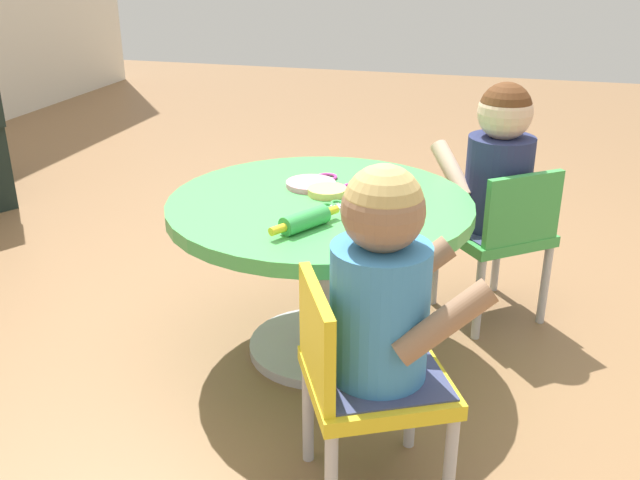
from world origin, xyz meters
TOP-DOWN VIEW (x-y plane):
  - ground_plane at (0.00, 0.00)m, footprint 10.00×10.00m
  - craft_table at (0.00, 0.00)m, footprint 0.88×0.88m
  - child_chair_left at (-0.57, -0.25)m, footprint 0.40×0.40m
  - seated_child_left at (-0.55, -0.29)m, footprint 0.40×0.43m
  - child_chair_right at (0.36, -0.51)m, footprint 0.42×0.42m
  - seated_child_right at (0.39, -0.48)m, footprint 0.44×0.43m
  - rolling_pin at (-0.22, -0.02)m, footprint 0.21×0.14m
  - craft_scissors at (-0.05, -0.07)m, footprint 0.12×0.14m
  - playdough_blob_0 at (0.05, -0.01)m, footprint 0.12×0.12m
  - playdough_blob_1 at (0.11, 0.06)m, footprint 0.15×0.15m
  - cookie_cutter_0 at (-0.30, -0.20)m, footprint 0.06×0.06m
  - cookie_cutter_1 at (0.12, -0.06)m, footprint 0.05×0.05m
  - cookie_cutter_2 at (0.20, 0.03)m, footprint 0.07×0.07m

SIDE VIEW (x-z plane):
  - ground_plane at x=0.00m, z-range 0.00..0.00m
  - child_chair_left at x=-0.57m, z-range 0.04..0.57m
  - child_chair_right at x=0.36m, z-range 0.04..0.57m
  - craft_table at x=0.00m, z-range 0.13..0.63m
  - craft_scissors at x=-0.05m, z-range 0.50..0.51m
  - cookie_cutter_0 at x=-0.30m, z-range 0.50..0.51m
  - cookie_cutter_1 at x=0.12m, z-range 0.50..0.51m
  - cookie_cutter_2 at x=0.20m, z-range 0.50..0.51m
  - playdough_blob_1 at x=0.11m, z-range 0.50..0.52m
  - playdough_blob_0 at x=0.05m, z-range 0.50..0.52m
  - rolling_pin at x=-0.22m, z-range 0.50..0.55m
  - seated_child_left at x=-0.55m, z-range 0.28..0.79m
  - seated_child_right at x=0.39m, z-range 0.28..0.79m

